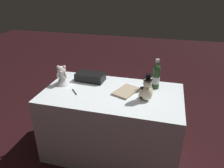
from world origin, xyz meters
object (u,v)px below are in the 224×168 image
teddy_bear_groom (146,90)px  champagne_bottle (156,76)px  signing_pen (75,92)px  gift_case_black (90,77)px  guestbook (126,91)px  teddy_bear_bride (62,76)px

teddy_bear_groom → champagne_bottle: bearing=-103.3°
champagne_bottle → signing_pen: (0.83, 0.33, -0.14)m
champagne_bottle → signing_pen: bearing=21.9°
teddy_bear_groom → gift_case_black: teddy_bear_groom is taller
gift_case_black → guestbook: (-0.48, 0.19, -0.04)m
champagne_bottle → gift_case_black: bearing=-0.3°
teddy_bear_bride → champagne_bottle: bearing=-171.1°
signing_pen → champagne_bottle: bearing=-158.1°
signing_pen → guestbook: size_ratio=0.40×
signing_pen → gift_case_black: (-0.06, -0.34, 0.04)m
gift_case_black → teddy_bear_bride: bearing=31.4°
guestbook → teddy_bear_bride: bearing=20.3°
champagne_bottle → teddy_bear_groom: bearing=76.7°
gift_case_black → guestbook: 0.51m
teddy_bear_bride → guestbook: bearing=178.6°
guestbook → teddy_bear_groom: bearing=175.2°
signing_pen → guestbook: guestbook is taller
teddy_bear_bride → guestbook: (-0.76, 0.02, -0.09)m
champagne_bottle → signing_pen: champagne_bottle is taller
teddy_bear_groom → signing_pen: bearing=2.9°
teddy_bear_groom → teddy_bear_bride: (0.98, -0.13, -0.01)m
teddy_bear_groom → teddy_bear_bride: 0.99m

